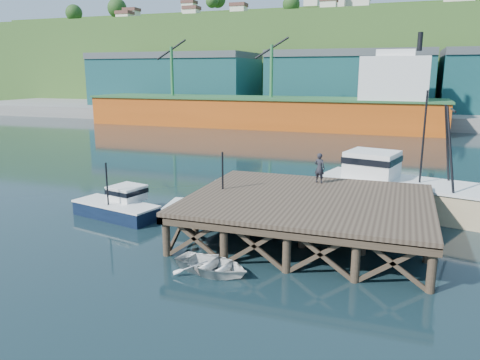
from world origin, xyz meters
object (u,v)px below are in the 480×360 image
at_px(dinghy, 212,265).
at_px(dockworker, 319,168).
at_px(boat_navy, 119,205).
at_px(trawler, 406,187).
at_px(boat_black, 227,208).

relative_size(dinghy, dockworker, 1.99).
xyz_separation_m(boat_navy, dinghy, (8.29, -5.58, -0.32)).
relative_size(trawler, dockworker, 6.71).
distance_m(boat_navy, dinghy, 10.00).
distance_m(boat_navy, boat_black, 6.45).
bearing_deg(boat_black, dockworker, 16.91).
bearing_deg(dinghy, trawler, -19.23).
height_order(boat_black, dockworker, boat_black).
relative_size(boat_navy, dockworker, 3.30).
relative_size(boat_navy, dinghy, 1.66).
relative_size(boat_navy, boat_black, 0.81).
bearing_deg(boat_black, dinghy, -82.57).
bearing_deg(trawler, boat_black, -136.10).
bearing_deg(trawler, boat_navy, -142.69).
distance_m(trawler, dockworker, 5.90).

